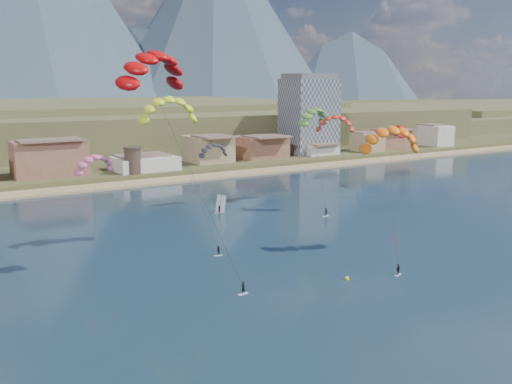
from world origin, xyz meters
TOP-DOWN VIEW (x-y plane):
  - ground at (0.00, 0.00)m, footprint 2400.00×2400.00m
  - beach at (0.00, 106.00)m, footprint 2200.00×12.00m
  - foothills at (22.39, 232.47)m, footprint 940.00×210.00m
  - apartment_tower at (85.00, 128.00)m, footprint 20.00×16.00m
  - watchtower at (5.00, 114.00)m, footprint 5.82×5.82m
  - kitesurfer_red at (-24.02, 22.15)m, footprint 15.98×18.09m
  - kitesurfer_yellow at (-13.75, 40.44)m, footprint 12.02×15.15m
  - kitesurfer_orange at (18.35, 15.77)m, footprint 16.00×16.76m
  - kitesurfer_green at (33.54, 58.12)m, footprint 14.91×20.17m
  - distant_kite_pink at (-26.25, 46.69)m, footprint 8.99×6.74m
  - distant_kite_dark at (9.25, 66.94)m, footprint 8.10×5.60m
  - distant_kite_orange at (31.03, 46.46)m, footprint 9.49×9.14m
  - distant_kite_red at (67.29, 61.07)m, footprint 7.10×8.33m
  - windsurfer at (6.37, 58.47)m, footprint 2.44×2.68m
  - buoy at (1.15, 6.77)m, footprint 0.77×0.77m

SIDE VIEW (x-z plane):
  - ground at x=0.00m, z-range 0.00..0.00m
  - buoy at x=1.15m, z-range -0.25..0.52m
  - beach at x=0.00m, z-range -0.20..0.70m
  - windsurfer at x=6.37m, z-range -0.77..3.43m
  - watchtower at x=5.00m, z-range 2.07..10.67m
  - foothills at x=22.39m, z-range 0.08..18.08m
  - distant_kite_dark at x=9.25m, z-range 5.83..23.16m
  - distant_kite_pink at x=-26.25m, z-range 6.66..25.60m
  - distant_kite_red at x=67.29m, z-range 7.21..26.92m
  - apartment_tower at x=85.00m, z-range 1.82..33.82m
  - kitesurfer_orange at x=18.35m, z-range 8.26..33.97m
  - distant_kite_orange at x=31.03m, z-range 9.41..33.82m
  - kitesurfer_green at x=33.54m, z-range 8.60..36.32m
  - kitesurfer_yellow at x=-13.75m, z-range 11.34..41.00m
  - kitesurfer_red at x=-24.02m, z-range 14.55..51.47m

